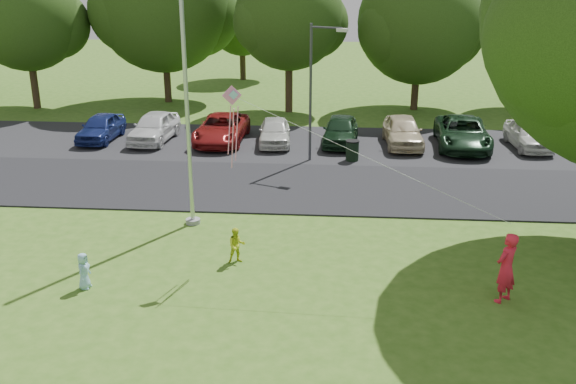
# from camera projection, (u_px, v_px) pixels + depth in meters

# --- Properties ---
(ground) EXTENTS (120.00, 120.00, 0.00)m
(ground) POSITION_uv_depth(u_px,v_px,m) (281.00, 298.00, 17.15)
(ground) COLOR #386019
(ground) RESTS_ON ground
(park_road) EXTENTS (60.00, 6.00, 0.06)m
(park_road) POSITION_uv_depth(u_px,v_px,m) (301.00, 187.00, 25.59)
(park_road) COLOR black
(park_road) RESTS_ON ground
(parking_strip) EXTENTS (42.00, 7.00, 0.06)m
(parking_strip) POSITION_uv_depth(u_px,v_px,m) (309.00, 144.00, 31.69)
(parking_strip) COLOR black
(parking_strip) RESTS_ON ground
(flagpole) EXTENTS (0.50, 0.50, 10.00)m
(flagpole) POSITION_uv_depth(u_px,v_px,m) (187.00, 104.00, 20.71)
(flagpole) COLOR #B7BABF
(flagpole) RESTS_ON ground
(street_lamp) EXTENTS (1.63, 0.79, 6.08)m
(street_lamp) POSITION_uv_depth(u_px,v_px,m) (316.00, 81.00, 27.73)
(street_lamp) COLOR #3F3F44
(street_lamp) RESTS_ON ground
(trash_can) EXTENTS (0.62, 0.62, 0.98)m
(trash_can) POSITION_uv_depth(u_px,v_px,m) (352.00, 151.00, 28.83)
(trash_can) COLOR black
(trash_can) RESTS_ON ground
(tree_row) EXTENTS (64.35, 11.94, 10.88)m
(tree_row) POSITION_uv_depth(u_px,v_px,m) (344.00, 13.00, 37.86)
(tree_row) COLOR #332316
(tree_row) RESTS_ON ground
(horizon_trees) EXTENTS (77.46, 7.20, 7.02)m
(horizon_trees) POSITION_uv_depth(u_px,v_px,m) (377.00, 23.00, 47.21)
(horizon_trees) COLOR #332316
(horizon_trees) RESTS_ON ground
(parked_cars) EXTENTS (22.69, 5.31, 1.44)m
(parked_cars) POSITION_uv_depth(u_px,v_px,m) (319.00, 130.00, 31.36)
(parked_cars) COLOR navy
(parked_cars) RESTS_ON ground
(woman) EXTENTS (0.84, 0.82, 1.95)m
(woman) POSITION_uv_depth(u_px,v_px,m) (506.00, 268.00, 16.71)
(woman) COLOR red
(woman) RESTS_ON ground
(child_yellow) EXTENTS (0.64, 0.56, 1.09)m
(child_yellow) POSITION_uv_depth(u_px,v_px,m) (237.00, 245.00, 19.06)
(child_yellow) COLOR #C1CE20
(child_yellow) RESTS_ON ground
(child_blue) EXTENTS (0.36, 0.52, 1.04)m
(child_blue) POSITION_uv_depth(u_px,v_px,m) (84.00, 271.00, 17.53)
(child_blue) COLOR #8CC1D8
(child_blue) RESTS_ON ground
(kite) EXTENTS (7.71, 2.26, 3.08)m
(kite) POSITION_uv_depth(u_px,v_px,m) (241.00, 115.00, 17.88)
(kite) COLOR pink
(kite) RESTS_ON ground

